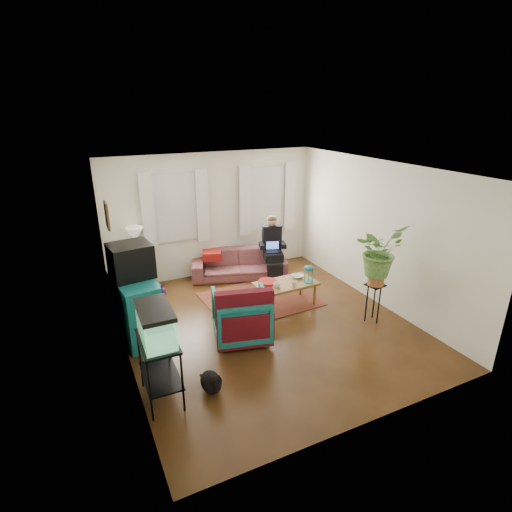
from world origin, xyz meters
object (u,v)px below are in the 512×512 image
aquarium_stand (160,370)px  armchair (241,314)px  sofa (239,260)px  side_table (139,273)px  plant_stand (373,303)px  dresser (137,308)px  coffee_table (286,294)px

aquarium_stand → armchair: 1.69m
sofa → side_table: size_ratio=2.92×
sofa → plant_stand: sofa is taller
sofa → dresser: size_ratio=1.81×
side_table → dresser: dresser is taller
side_table → aquarium_stand: size_ratio=0.80×
dresser → coffee_table: size_ratio=1.00×
armchair → plant_stand: size_ratio=1.26×
armchair → coffee_table: armchair is taller
armchair → plant_stand: armchair is taller
sofa → plant_stand: bearing=-46.2°
side_table → plant_stand: bearing=-42.1°
side_table → armchair: size_ratio=0.79×
dresser → armchair: size_ratio=1.28×
aquarium_stand → coffee_table: bearing=30.9°
sofa → armchair: size_ratio=2.32×
dresser → aquarium_stand: (-0.01, -1.63, -0.07)m
dresser → aquarium_stand: bearing=-97.7°
aquarium_stand → armchair: size_ratio=0.99×
side_table → aquarium_stand: 3.41m
sofa → aquarium_stand: aquarium_stand is taller
dresser → plant_stand: bearing=-26.0°
dresser → armchair: bearing=-35.2°
sofa → dresser: 2.80m
dresser → coffee_table: bearing=-9.9°
side_table → plant_stand: (3.34, -3.01, 0.00)m
coffee_table → plant_stand: plant_stand is taller
plant_stand → side_table: bearing=137.9°
dresser → aquarium_stand: dresser is taller
dresser → aquarium_stand: size_ratio=1.29×
aquarium_stand → coffee_table: size_ratio=0.77×
sofa → armchair: bearing=-94.3°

